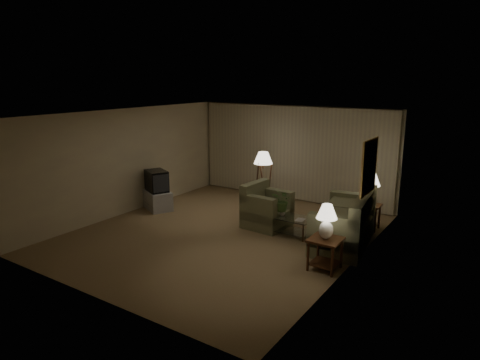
# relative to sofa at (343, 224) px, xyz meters

# --- Properties ---
(ground) EXTENTS (7.00, 7.00, 0.00)m
(ground) POSITION_rel_sofa_xyz_m (-2.50, -0.87, -0.45)
(ground) COLOR #8F754F
(ground) RESTS_ON ground
(room_shell) EXTENTS (6.04, 7.02, 2.72)m
(room_shell) POSITION_rel_sofa_xyz_m (-2.48, 0.64, 1.30)
(room_shell) COLOR #BCAB90
(room_shell) RESTS_ON ground
(sofa) EXTENTS (2.28, 1.55, 0.89)m
(sofa) POSITION_rel_sofa_xyz_m (0.00, 0.00, 0.00)
(sofa) COLOR #7A7D57
(sofa) RESTS_ON ground
(armchair) EXTENTS (1.09, 1.04, 0.82)m
(armchair) POSITION_rel_sofa_xyz_m (-1.89, 0.08, -0.04)
(armchair) COLOR #7A7D57
(armchair) RESTS_ON ground
(side_table_near) EXTENTS (0.56, 0.56, 0.60)m
(side_table_near) POSITION_rel_sofa_xyz_m (0.15, -1.35, -0.03)
(side_table_near) COLOR #351C0E
(side_table_near) RESTS_ON ground
(side_table_far) EXTENTS (0.52, 0.44, 0.60)m
(side_table_far) POSITION_rel_sofa_xyz_m (0.15, 1.25, -0.04)
(side_table_far) COLOR #351C0E
(side_table_far) RESTS_ON ground
(table_lamp_near) EXTENTS (0.38, 0.38, 0.65)m
(table_lamp_near) POSITION_rel_sofa_xyz_m (0.15, -1.35, 0.54)
(table_lamp_near) COLOR white
(table_lamp_near) RESTS_ON side_table_near
(table_lamp_far) EXTENTS (0.44, 0.44, 0.75)m
(table_lamp_far) POSITION_rel_sofa_xyz_m (0.15, 1.25, 0.60)
(table_lamp_far) COLOR white
(table_lamp_far) RESTS_ON side_table_far
(coffee_table) EXTENTS (1.12, 0.61, 0.41)m
(coffee_table) POSITION_rel_sofa_xyz_m (-1.25, -0.10, -0.17)
(coffee_table) COLOR silver
(coffee_table) RESTS_ON ground
(tv_cabinet) EXTENTS (1.33, 1.26, 0.50)m
(tv_cabinet) POSITION_rel_sofa_xyz_m (-5.05, -0.33, -0.20)
(tv_cabinet) COLOR #A7A7A9
(tv_cabinet) RESTS_ON ground
(crt_tv) EXTENTS (1.02, 0.98, 0.56)m
(crt_tv) POSITION_rel_sofa_xyz_m (-5.05, -0.33, 0.33)
(crt_tv) COLOR black
(crt_tv) RESTS_ON tv_cabinet
(floor_lamp) EXTENTS (0.50, 0.50, 1.54)m
(floor_lamp) POSITION_rel_sofa_xyz_m (-2.73, 1.31, 0.36)
(floor_lamp) COLOR #351C0E
(floor_lamp) RESTS_ON ground
(ottoman) EXTENTS (0.64, 0.64, 0.39)m
(ottoman) POSITION_rel_sofa_xyz_m (-2.87, 1.28, -0.25)
(ottoman) COLOR #A45437
(ottoman) RESTS_ON ground
(vase) EXTENTS (0.15, 0.15, 0.15)m
(vase) POSITION_rel_sofa_xyz_m (-1.40, -0.10, 0.04)
(vase) COLOR silver
(vase) RESTS_ON coffee_table
(flowers) EXTENTS (0.51, 0.46, 0.51)m
(flowers) POSITION_rel_sofa_xyz_m (-1.40, -0.10, 0.37)
(flowers) COLOR #4A7032
(flowers) RESTS_ON vase
(book) EXTENTS (0.21, 0.26, 0.02)m
(book) POSITION_rel_sofa_xyz_m (-1.00, -0.20, -0.02)
(book) COLOR olive
(book) RESTS_ON coffee_table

